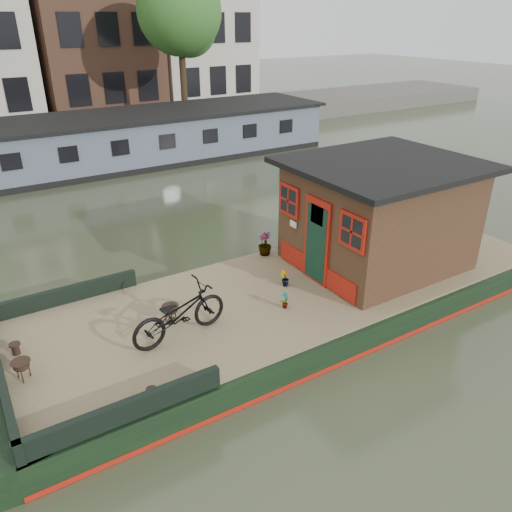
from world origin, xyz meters
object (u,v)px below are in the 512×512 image
bicycle (179,313)px  brazier_rear (22,370)px  cabin (379,213)px  potted_plant_a (285,300)px  brazier_front (171,314)px

bicycle → brazier_rear: size_ratio=5.35×
cabin → bicycle: size_ratio=2.13×
cabin → brazier_rear: bearing=-178.8°
potted_plant_a → brazier_front: (-2.13, 0.72, 0.00)m
cabin → brazier_rear: 7.86m
brazier_front → bicycle: bearing=-93.9°
brazier_front → brazier_rear: (-2.67, -0.29, -0.01)m
brazier_front → cabin: bearing=-1.4°
cabin → brazier_front: bearing=178.6°
brazier_front → brazier_rear: size_ratio=1.05×
brazier_front → brazier_rear: bearing=-173.9°
bicycle → brazier_front: bearing=-11.4°
cabin → brazier_front: (-5.12, 0.12, -1.04)m
bicycle → potted_plant_a: size_ratio=5.14×
cabin → brazier_front: size_ratio=10.82×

